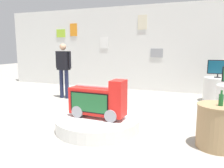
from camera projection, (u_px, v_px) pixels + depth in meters
ground_plane at (77, 132)px, 4.27m from camera, size 30.00×30.00×0.00m
back_wall_display at (139, 48)px, 8.29m from camera, size 11.51×0.13×3.09m
main_display_pedestal at (98, 123)px, 4.40m from camera, size 1.63×1.63×0.24m
novelty_firetruck_tv at (98, 102)px, 4.32m from camera, size 1.11×0.43×0.76m
display_pedestal_left_rear at (216, 90)px, 6.57m from camera, size 0.74×0.74×0.72m
tv_on_left_rear at (218, 68)px, 6.46m from camera, size 0.58×0.20×0.51m
side_table_round at (217, 126)px, 3.56m from camera, size 0.65×0.65×0.71m
bottle_on_side_table at (221, 100)px, 3.43m from camera, size 0.07×0.07×0.24m
shopper_browsing_near_truck at (64, 67)px, 6.96m from camera, size 0.56×0.22×1.70m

